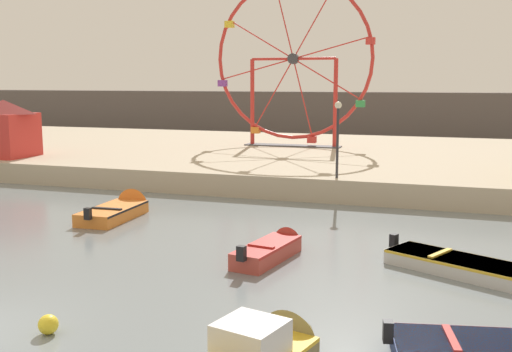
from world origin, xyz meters
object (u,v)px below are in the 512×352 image
at_px(motorboat_pale_grey, 489,271).
at_px(carnival_booth_red_striped, 5,127).
at_px(motorboat_faded_red, 275,247).
at_px(promenade_lamp_near, 338,128).
at_px(motorboat_orange_hull, 123,209).
at_px(mooring_buoy_orange, 48,324).
at_px(ferris_wheel_red_frame, 293,62).

height_order(motorboat_pale_grey, carnival_booth_red_striped, carnival_booth_red_striped).
bearing_deg(motorboat_pale_grey, carnival_booth_red_striped, -177.83).
height_order(motorboat_faded_red, promenade_lamp_near, promenade_lamp_near).
relative_size(motorboat_orange_hull, mooring_buoy_orange, 10.29).
bearing_deg(motorboat_pale_grey, ferris_wheel_red_frame, 143.48).
distance_m(motorboat_pale_grey, mooring_buoy_orange, 11.62).
bearing_deg(motorboat_pale_grey, motorboat_faded_red, -156.97).
height_order(ferris_wheel_red_frame, carnival_booth_red_striped, ferris_wheel_red_frame).
bearing_deg(carnival_booth_red_striped, motorboat_pale_grey, -24.89).
height_order(motorboat_orange_hull, promenade_lamp_near, promenade_lamp_near).
distance_m(motorboat_pale_grey, motorboat_orange_hull, 14.56).
bearing_deg(carnival_booth_red_striped, motorboat_orange_hull, -32.68).
relative_size(motorboat_pale_grey, promenade_lamp_near, 1.46).
bearing_deg(motorboat_orange_hull, carnival_booth_red_striped, 56.38).
bearing_deg(carnival_booth_red_striped, ferris_wheel_red_frame, 35.94).
height_order(motorboat_pale_grey, mooring_buoy_orange, motorboat_pale_grey).
xyz_separation_m(motorboat_orange_hull, carnival_booth_red_striped, (-12.07, 7.39, 2.54)).
bearing_deg(motorboat_orange_hull, motorboat_pale_grey, -108.27).
height_order(motorboat_faded_red, carnival_booth_red_striped, carnival_booth_red_striped).
bearing_deg(motorboat_faded_red, motorboat_orange_hull, 73.62).
bearing_deg(promenade_lamp_near, motorboat_orange_hull, -144.21).
bearing_deg(mooring_buoy_orange, ferris_wheel_red_frame, 94.70).
height_order(motorboat_faded_red, mooring_buoy_orange, motorboat_faded_red).
distance_m(motorboat_faded_red, mooring_buoy_orange, 7.89).
distance_m(ferris_wheel_red_frame, carnival_booth_red_striped, 18.45).
xyz_separation_m(ferris_wheel_red_frame, promenade_lamp_near, (5.50, -12.66, -3.32)).
bearing_deg(ferris_wheel_red_frame, motorboat_faded_red, -76.31).
xyz_separation_m(motorboat_orange_hull, motorboat_faded_red, (7.66, -3.73, 0.02)).
distance_m(motorboat_orange_hull, carnival_booth_red_striped, 14.38).
xyz_separation_m(motorboat_faded_red, carnival_booth_red_striped, (-19.74, 11.12, 2.53)).
distance_m(motorboat_orange_hull, mooring_buoy_orange, 12.01).
distance_m(motorboat_orange_hull, motorboat_faded_red, 8.52).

